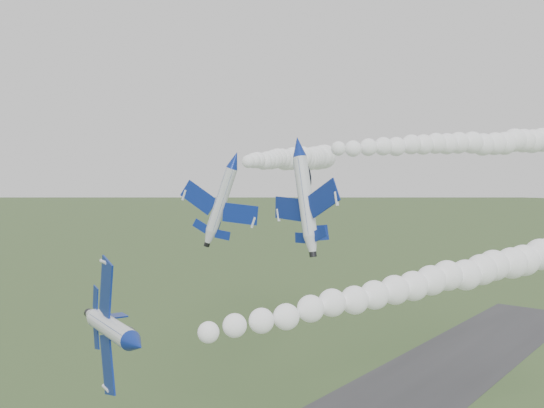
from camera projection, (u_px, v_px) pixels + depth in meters
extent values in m
cylinder|color=silver|center=(136.00, 344.00, 46.39)|extent=(4.67, 9.33, 1.68)
cone|color=navy|center=(57.00, 357.00, 43.24)|extent=(2.39, 2.86, 1.68)
cone|color=silver|center=(203.00, 334.00, 49.42)|extent=(2.25, 2.44, 1.68)
cylinder|color=black|center=(215.00, 332.00, 50.01)|extent=(1.02, 0.91, 0.85)
ellipsoid|color=black|center=(108.00, 351.00, 44.58)|extent=(2.11, 3.38, 1.12)
cube|color=navy|center=(146.00, 300.00, 46.85)|extent=(1.08, 2.58, 5.09)
cube|color=navy|center=(147.00, 384.00, 47.15)|extent=(1.08, 2.58, 5.09)
cube|color=navy|center=(191.00, 314.00, 48.80)|extent=(0.53, 1.19, 2.22)
cube|color=navy|center=(192.00, 357.00, 48.96)|extent=(0.53, 1.19, 2.22)
cube|color=navy|center=(196.00, 340.00, 47.53)|extent=(2.89, 2.48, 0.16)
cylinder|color=silver|center=(234.00, 160.00, 78.03)|extent=(4.96, 8.74, 1.96)
cone|color=navy|center=(219.00, 159.00, 72.83)|extent=(2.65, 2.82, 1.96)
cone|color=silver|center=(248.00, 161.00, 83.03)|extent=(2.50, 2.43, 1.96)
cylinder|color=black|center=(250.00, 161.00, 84.01)|extent=(1.15, 0.93, 0.99)
ellipsoid|color=black|center=(230.00, 155.00, 75.83)|extent=(2.29, 3.23, 1.31)
cube|color=navy|center=(216.00, 154.00, 79.62)|extent=(5.08, 3.93, 1.70)
cube|color=navy|center=(257.00, 169.00, 78.05)|extent=(5.08, 3.93, 1.70)
cube|color=navy|center=(235.00, 157.00, 82.56)|extent=(2.24, 1.77, 0.78)
cube|color=navy|center=(256.00, 165.00, 81.73)|extent=(2.24, 1.77, 0.78)
cube|color=navy|center=(248.00, 151.00, 81.71)|extent=(1.40, 1.84, 2.17)
cylinder|color=silver|center=(298.00, 147.00, 71.42)|extent=(4.63, 9.55, 2.00)
cone|color=navy|center=(257.00, 146.00, 68.03)|extent=(2.63, 2.93, 2.00)
cone|color=silver|center=(335.00, 148.00, 74.69)|extent=(2.50, 2.50, 2.00)
cylinder|color=black|center=(342.00, 148.00, 75.32)|extent=(1.16, 0.93, 1.01)
ellipsoid|color=black|center=(281.00, 141.00, 70.12)|extent=(2.21, 3.46, 1.33)
cube|color=navy|center=(288.00, 155.00, 74.63)|extent=(5.60, 4.03, 1.28)
cube|color=navy|center=(322.00, 141.00, 69.20)|extent=(5.60, 4.03, 1.28)
cube|color=navy|center=(320.00, 151.00, 75.56)|extent=(2.46, 1.81, 0.60)
cube|color=navy|center=(338.00, 144.00, 72.66)|extent=(2.46, 1.81, 0.60)
cube|color=navy|center=(325.00, 136.00, 74.14)|extent=(1.16, 1.90, 2.43)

